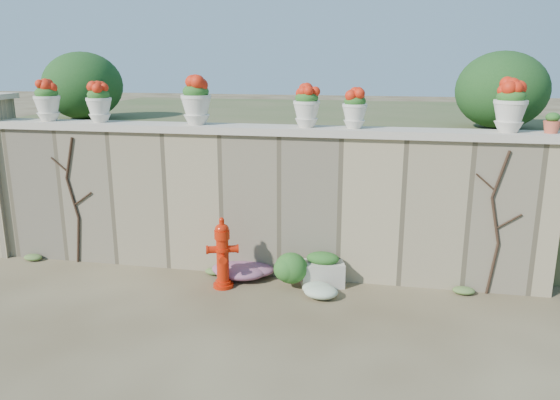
% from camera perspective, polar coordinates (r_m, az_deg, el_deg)
% --- Properties ---
extents(ground, '(80.00, 80.00, 0.00)m').
position_cam_1_polar(ground, '(6.48, -6.64, -13.06)').
color(ground, '#463723').
rests_on(ground, ground).
extents(stone_wall, '(8.00, 0.40, 2.00)m').
position_cam_1_polar(stone_wall, '(7.73, -2.81, -0.37)').
color(stone_wall, gray).
rests_on(stone_wall, ground).
extents(wall_cap, '(8.10, 0.52, 0.10)m').
position_cam_1_polar(wall_cap, '(7.53, -2.91, 7.37)').
color(wall_cap, beige).
rests_on(wall_cap, stone_wall).
extents(raised_fill, '(9.00, 6.00, 2.00)m').
position_cam_1_polar(raised_fill, '(10.79, 1.29, 3.96)').
color(raised_fill, '#384C23').
rests_on(raised_fill, ground).
extents(back_shrub_left, '(1.30, 1.30, 1.10)m').
position_cam_1_polar(back_shrub_left, '(9.84, -19.91, 11.17)').
color(back_shrub_left, '#143814').
rests_on(back_shrub_left, raised_fill).
extents(back_shrub_right, '(1.30, 1.30, 1.10)m').
position_cam_1_polar(back_shrub_right, '(8.60, 22.15, 10.59)').
color(back_shrub_right, '#143814').
rests_on(back_shrub_right, raised_fill).
extents(vine_left, '(0.60, 0.04, 1.91)m').
position_cam_1_polar(vine_left, '(8.58, -20.78, 0.12)').
color(vine_left, black).
rests_on(vine_left, ground).
extents(vine_right, '(0.60, 0.04, 1.91)m').
position_cam_1_polar(vine_right, '(7.44, 21.65, -2.10)').
color(vine_right, black).
rests_on(vine_right, ground).
extents(fire_hydrant, '(0.42, 0.30, 0.97)m').
position_cam_1_polar(fire_hydrant, '(7.32, -6.03, -5.52)').
color(fire_hydrant, '#BC1D07').
rests_on(fire_hydrant, ground).
extents(planter_box, '(0.63, 0.47, 0.47)m').
position_cam_1_polar(planter_box, '(7.46, 4.46, -7.30)').
color(planter_box, beige).
rests_on(planter_box, ground).
extents(green_shrub, '(0.68, 0.61, 0.64)m').
position_cam_1_polar(green_shrub, '(7.28, 0.40, -6.95)').
color(green_shrub, '#1E5119').
rests_on(green_shrub, ground).
extents(magenta_clump, '(1.01, 0.67, 0.27)m').
position_cam_1_polar(magenta_clump, '(7.73, -4.06, -7.17)').
color(magenta_clump, '#B82499').
rests_on(magenta_clump, ground).
extents(white_flowers, '(0.56, 0.45, 0.20)m').
position_cam_1_polar(white_flowers, '(7.17, 4.16, -9.25)').
color(white_flowers, white).
rests_on(white_flowers, ground).
extents(urn_pot_0, '(0.37, 0.37, 0.59)m').
position_cam_1_polar(urn_pot_0, '(8.77, -23.16, 9.50)').
color(urn_pot_0, beige).
rests_on(urn_pot_0, wall_cap).
extents(urn_pot_1, '(0.36, 0.36, 0.56)m').
position_cam_1_polar(urn_pot_1, '(8.34, -18.40, 9.62)').
color(urn_pot_1, beige).
rests_on(urn_pot_1, wall_cap).
extents(urn_pot_2, '(0.42, 0.42, 0.65)m').
position_cam_1_polar(urn_pot_2, '(7.72, -8.76, 10.19)').
color(urn_pot_2, beige).
rests_on(urn_pot_2, wall_cap).
extents(urn_pot_3, '(0.36, 0.36, 0.56)m').
position_cam_1_polar(urn_pot_3, '(7.35, 2.80, 9.76)').
color(urn_pot_3, beige).
rests_on(urn_pot_3, wall_cap).
extents(urn_pot_4, '(0.33, 0.33, 0.51)m').
position_cam_1_polar(urn_pot_4, '(7.29, 7.81, 9.42)').
color(urn_pot_4, beige).
rests_on(urn_pot_4, wall_cap).
extents(urn_pot_5, '(0.41, 0.41, 0.64)m').
position_cam_1_polar(urn_pot_5, '(7.42, 22.93, 8.98)').
color(urn_pot_5, beige).
rests_on(urn_pot_5, wall_cap).
extents(terracotta_pot, '(0.21, 0.21, 0.25)m').
position_cam_1_polar(terracotta_pot, '(7.55, 26.54, 7.13)').
color(terracotta_pot, '#C4543C').
rests_on(terracotta_pot, wall_cap).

